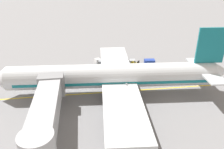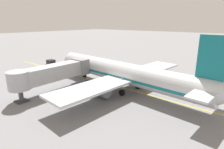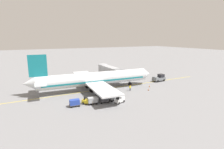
{
  "view_description": "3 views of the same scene",
  "coord_description": "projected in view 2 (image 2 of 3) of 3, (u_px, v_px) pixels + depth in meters",
  "views": [
    {
      "loc": [
        -31.71,
        5.17,
        18.49
      ],
      "look_at": [
        -0.09,
        0.89,
        3.22
      ],
      "focal_mm": 35.9,
      "sensor_mm": 36.0,
      "label": 1
    },
    {
      "loc": [
        -27.07,
        -18.35,
        12.18
      ],
      "look_at": [
        -0.11,
        3.79,
        2.22
      ],
      "focal_mm": 29.9,
      "sensor_mm": 36.0,
      "label": 2
    },
    {
      "loc": [
        45.45,
        -17.89,
        14.76
      ],
      "look_at": [
        0.38,
        5.71,
        4.17
      ],
      "focal_mm": 28.57,
      "sensor_mm": 36.0,
      "label": 3
    }
  ],
  "objects": [
    {
      "name": "pushback_tractor",
      "position": [
        53.0,
        65.0,
        49.2
      ],
      "size": [
        2.4,
        4.5,
        2.4
      ],
      "color": "slate",
      "rests_on": "ground"
    },
    {
      "name": "baggage_tug_spare",
      "position": [
        139.0,
        77.0,
        40.21
      ],
      "size": [
        2.24,
        2.77,
        1.62
      ],
      "color": "slate",
      "rests_on": "ground"
    },
    {
      "name": "baggage_cart_tail_end",
      "position": [
        190.0,
        81.0,
        36.33
      ],
      "size": [
        1.49,
        2.95,
        1.58
      ],
      "color": "#4C4C51",
      "rests_on": "ground"
    },
    {
      "name": "baggage_cart_front",
      "position": [
        149.0,
        72.0,
        42.63
      ],
      "size": [
        1.49,
        2.95,
        1.58
      ],
      "color": "#4C4C51",
      "rests_on": "ground"
    },
    {
      "name": "baggage_tug_lead",
      "position": [
        174.0,
        79.0,
        38.22
      ],
      "size": [
        2.46,
        2.72,
        1.62
      ],
      "color": "gold",
      "rests_on": "ground"
    },
    {
      "name": "gate_lead_in_line",
      "position": [
        128.0,
        89.0,
        34.66
      ],
      "size": [
        0.24,
        80.0,
        0.01
      ],
      "primitive_type": "cube",
      "color": "gold",
      "rests_on": "ground"
    },
    {
      "name": "parked_airliner",
      "position": [
        123.0,
        73.0,
        33.71
      ],
      "size": [
        30.3,
        37.35,
        10.63
      ],
      "color": "silver",
      "rests_on": "ground"
    },
    {
      "name": "ground_plane",
      "position": [
        128.0,
        89.0,
        34.66
      ],
      "size": [
        400.0,
        400.0,
        0.0
      ],
      "primitive_type": "plane",
      "color": "slate"
    },
    {
      "name": "baggage_cart_second_in_train",
      "position": [
        160.0,
        74.0,
        40.98
      ],
      "size": [
        1.49,
        2.95,
        1.58
      ],
      "color": "#4C4C51",
      "rests_on": "ground"
    },
    {
      "name": "safety_cone_nose_left",
      "position": [
        100.0,
        69.0,
        48.35
      ],
      "size": [
        0.36,
        0.36,
        0.59
      ],
      "color": "black",
      "rests_on": "ground"
    },
    {
      "name": "ground_crew_wing_walker",
      "position": [
        109.0,
        71.0,
        43.64
      ],
      "size": [
        0.33,
        0.72,
        1.69
      ],
      "color": "#232328",
      "rests_on": "ground"
    },
    {
      "name": "baggage_cart_third_in_train",
      "position": [
        171.0,
        77.0,
        39.1
      ],
      "size": [
        1.49,
        2.95,
        1.58
      ],
      "color": "#4C4C51",
      "rests_on": "ground"
    },
    {
      "name": "baggage_tug_trailing",
      "position": [
        150.0,
        71.0,
        44.3
      ],
      "size": [
        2.01,
        2.76,
        1.62
      ],
      "color": "silver",
      "rests_on": "ground"
    },
    {
      "name": "jet_bridge",
      "position": [
        52.0,
        73.0,
        32.85
      ],
      "size": [
        14.99,
        3.5,
        4.98
      ],
      "color": "#A8AAAF",
      "rests_on": "ground"
    },
    {
      "name": "safety_cone_nose_right",
      "position": [
        85.0,
        69.0,
        47.91
      ],
      "size": [
        0.36,
        0.36,
        0.59
      ],
      "color": "black",
      "rests_on": "ground"
    }
  ]
}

